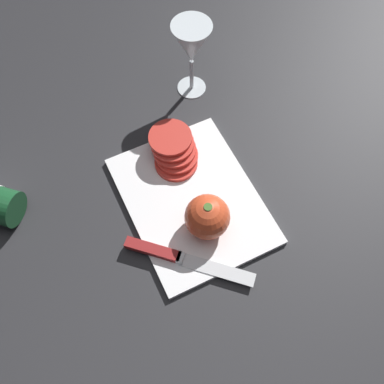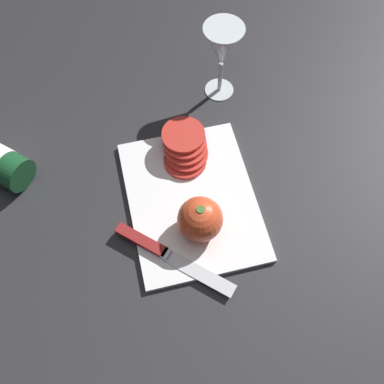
{
  "view_description": "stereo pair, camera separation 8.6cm",
  "coord_description": "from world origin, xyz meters",
  "px_view_note": "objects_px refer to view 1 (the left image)",
  "views": [
    {
      "loc": [
        0.38,
        -0.18,
        0.8
      ],
      "look_at": [
        0.03,
        -0.01,
        0.04
      ],
      "focal_mm": 42.0,
      "sensor_mm": 36.0,
      "label": 1
    },
    {
      "loc": [
        0.41,
        -0.1,
        0.8
      ],
      "look_at": [
        0.03,
        -0.01,
        0.04
      ],
      "focal_mm": 42.0,
      "sensor_mm": 36.0,
      "label": 2
    }
  ],
  "objects_px": {
    "wine_glass": "(192,46)",
    "tomato_slice_stack_near": "(172,151)",
    "knife": "(166,254)",
    "whole_tomato": "(207,217)"
  },
  "relations": [
    {
      "from": "wine_glass",
      "to": "tomato_slice_stack_near",
      "type": "distance_m",
      "value": 0.22
    },
    {
      "from": "knife",
      "to": "wine_glass",
      "type": "bearing_deg",
      "value": 100.51
    },
    {
      "from": "knife",
      "to": "whole_tomato",
      "type": "bearing_deg",
      "value": 54.78
    },
    {
      "from": "knife",
      "to": "tomato_slice_stack_near",
      "type": "distance_m",
      "value": 0.21
    },
    {
      "from": "wine_glass",
      "to": "knife",
      "type": "height_order",
      "value": "wine_glass"
    },
    {
      "from": "whole_tomato",
      "to": "tomato_slice_stack_near",
      "type": "height_order",
      "value": "whole_tomato"
    },
    {
      "from": "whole_tomato",
      "to": "knife",
      "type": "distance_m",
      "value": 0.1
    },
    {
      "from": "wine_glass",
      "to": "tomato_slice_stack_near",
      "type": "xyz_separation_m",
      "value": [
        0.16,
        -0.12,
        -0.09
      ]
    },
    {
      "from": "wine_glass",
      "to": "knife",
      "type": "bearing_deg",
      "value": -32.45
    },
    {
      "from": "whole_tomato",
      "to": "knife",
      "type": "height_order",
      "value": "whole_tomato"
    }
  ]
}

